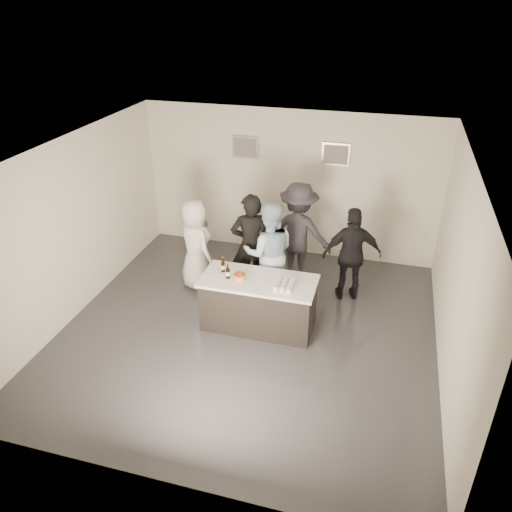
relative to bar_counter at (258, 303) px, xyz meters
The scene contains 19 objects.
floor 0.51m from the bar_counter, 123.83° to the right, with size 6.00×6.00×0.00m, color #3D3D42.
ceiling 2.56m from the bar_counter, 123.83° to the right, with size 6.00×6.00×0.00m, color white.
wall_back 3.00m from the bar_counter, 92.60° to the left, with size 6.00×0.04×3.00m, color white.
wall_front 3.36m from the bar_counter, 92.29° to the right, with size 6.00×0.04×3.00m, color white.
wall_left 3.30m from the bar_counter, behind, with size 0.04×6.00×3.00m, color white.
wall_right 3.06m from the bar_counter, ahead, with size 0.04×6.00×3.00m, color white.
picture_left 3.44m from the bar_counter, 110.29° to the left, with size 0.54×0.04×0.44m, color #B2B2B7.
picture_right 3.37m from the bar_counter, 74.47° to the left, with size 0.54×0.04×0.44m, color #B2B2B7.
bar_counter is the anchor object (origin of this frame).
cake 0.58m from the bar_counter, 168.59° to the right, with size 0.20×0.20×0.07m, color orange.
beer_bottle_a 0.86m from the bar_counter, behind, with size 0.07×0.07×0.26m, color black.
beer_bottle_b 0.76m from the bar_counter, behind, with size 0.07×0.07×0.26m, color black.
tumbler_cluster 0.66m from the bar_counter, 11.44° to the right, with size 0.30×0.40×0.08m, color orange.
candles 0.60m from the bar_counter, 137.81° to the right, with size 0.24×0.08×0.01m, color pink.
person_main_black 1.17m from the bar_counter, 112.74° to the left, with size 0.71×0.47×1.95m, color black.
person_main_blue 0.98m from the bar_counter, 92.74° to the left, with size 0.91×0.71×1.88m, color silver.
person_guest_left 1.77m from the bar_counter, 147.18° to the left, with size 0.84×0.55×1.73m, color white.
person_guest_right 1.92m from the bar_counter, 43.70° to the left, with size 1.03×0.43×1.75m, color black.
person_guest_back 1.79m from the bar_counter, 79.79° to the left, with size 1.27×0.73×1.96m, color #332F37.
Camera 1 is at (1.90, -6.39, 5.03)m, focal length 35.00 mm.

